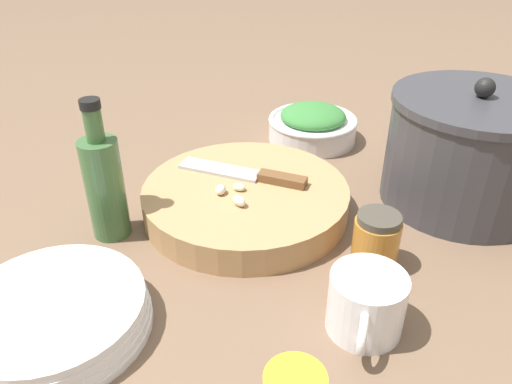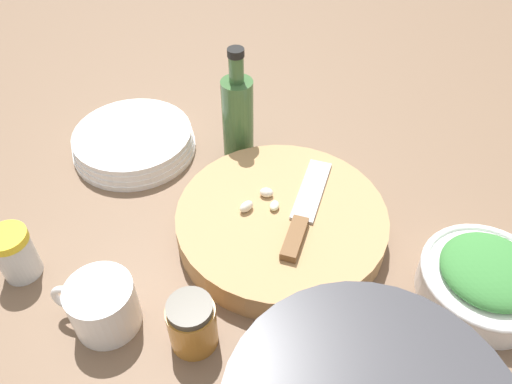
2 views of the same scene
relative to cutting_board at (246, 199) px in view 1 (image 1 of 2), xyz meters
name	(u,v)px [view 1 (image 1 of 2)]	position (x,y,z in m)	size (l,w,h in m)	color
ground_plane	(267,228)	(0.04, 0.04, -0.02)	(5.00, 5.00, 0.00)	brown
cutting_board	(246,199)	(0.00, 0.00, 0.00)	(0.31, 0.31, 0.04)	tan
chef_knife	(250,174)	(-0.03, 0.00, 0.03)	(0.06, 0.21, 0.01)	brown
garlic_cloves	(232,193)	(0.03, -0.01, 0.03)	(0.06, 0.05, 0.02)	silver
herb_bowl	(313,125)	(-0.27, 0.07, 0.01)	(0.17, 0.17, 0.07)	white
coffee_mug	(366,304)	(0.20, 0.18, 0.01)	(0.11, 0.08, 0.07)	white
plate_stack	(54,315)	(0.27, -0.15, 0.00)	(0.21, 0.21, 0.04)	white
honey_jar	(376,241)	(0.09, 0.19, 0.02)	(0.06, 0.06, 0.08)	#BC7A2D
oil_bottle	(104,184)	(0.09, -0.17, 0.06)	(0.05, 0.05, 0.20)	#3D6638
stock_pot	(469,151)	(-0.10, 0.32, 0.06)	(0.25, 0.25, 0.20)	#38383D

